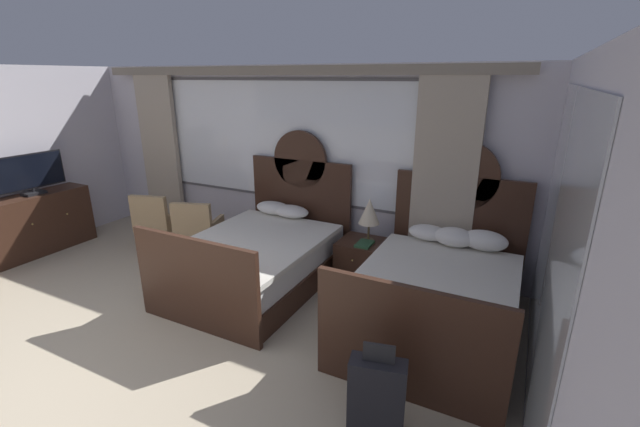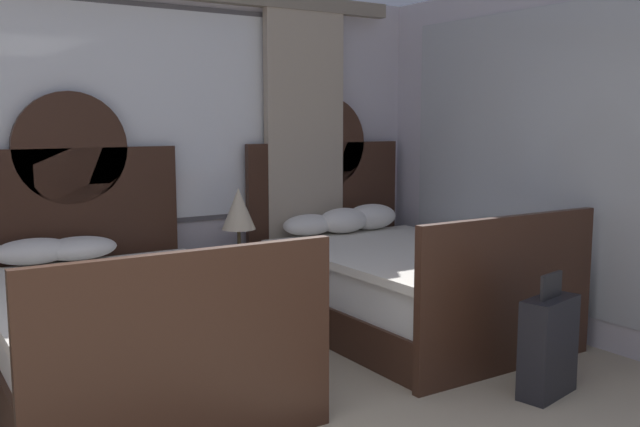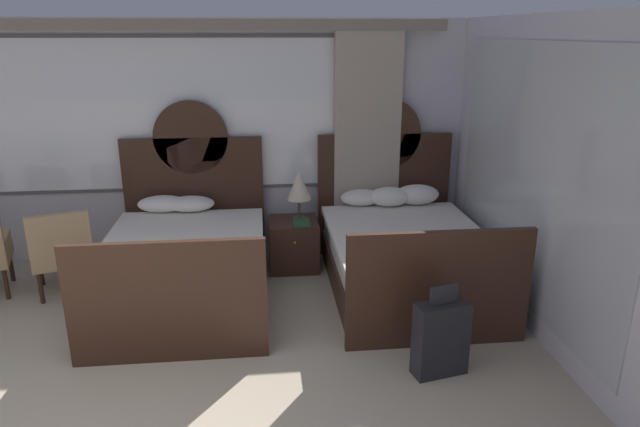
{
  "view_description": "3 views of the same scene",
  "coord_description": "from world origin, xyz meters",
  "px_view_note": "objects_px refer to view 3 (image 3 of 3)",
  "views": [
    {
      "loc": [
        3.21,
        -1.37,
        2.55
      ],
      "look_at": [
        1.25,
        2.5,
        1.12
      ],
      "focal_mm": 23.42,
      "sensor_mm": 36.0,
      "label": 1
    },
    {
      "loc": [
        -0.84,
        -1.57,
        1.64
      ],
      "look_at": [
        1.5,
        2.08,
        1.05
      ],
      "focal_mm": 39.04,
      "sensor_mm": 36.0,
      "label": 2
    },
    {
      "loc": [
        1.13,
        -2.63,
        2.55
      ],
      "look_at": [
        1.67,
        2.42,
        0.9
      ],
      "focal_mm": 31.53,
      "sensor_mm": 36.0,
      "label": 3
    }
  ],
  "objects_px": {
    "bed_near_mirror": "(404,252)",
    "table_lamp_on_nightstand": "(299,186)",
    "nightstand_between_beds": "(293,244)",
    "bed_near_window": "(186,262)",
    "armchair_by_window_left": "(62,249)",
    "suitcase_on_floor": "(441,338)",
    "book_on_nightstand": "(301,222)"
  },
  "relations": [
    {
      "from": "bed_near_window",
      "to": "nightstand_between_beds",
      "type": "distance_m",
      "value": 1.29
    },
    {
      "from": "bed_near_window",
      "to": "nightstand_between_beds",
      "type": "xyz_separation_m",
      "value": [
        1.1,
        0.66,
        -0.1
      ]
    },
    {
      "from": "bed_near_mirror",
      "to": "nightstand_between_beds",
      "type": "height_order",
      "value": "bed_near_mirror"
    },
    {
      "from": "bed_near_mirror",
      "to": "table_lamp_on_nightstand",
      "type": "bearing_deg",
      "value": 145.76
    },
    {
      "from": "nightstand_between_beds",
      "to": "book_on_nightstand",
      "type": "relative_size",
      "value": 2.19
    },
    {
      "from": "table_lamp_on_nightstand",
      "to": "book_on_nightstand",
      "type": "relative_size",
      "value": 2.14
    },
    {
      "from": "table_lamp_on_nightstand",
      "to": "armchair_by_window_left",
      "type": "xyz_separation_m",
      "value": [
        -2.42,
        -0.48,
        -0.46
      ]
    },
    {
      "from": "nightstand_between_beds",
      "to": "suitcase_on_floor",
      "type": "bearing_deg",
      "value": -65.61
    },
    {
      "from": "book_on_nightstand",
      "to": "armchair_by_window_left",
      "type": "relative_size",
      "value": 0.29
    },
    {
      "from": "bed_near_mirror",
      "to": "bed_near_window",
      "type": "bearing_deg",
      "value": -179.7
    },
    {
      "from": "bed_near_mirror",
      "to": "table_lamp_on_nightstand",
      "type": "distance_m",
      "value": 1.36
    },
    {
      "from": "bed_near_mirror",
      "to": "table_lamp_on_nightstand",
      "type": "xyz_separation_m",
      "value": [
        -1.03,
        0.7,
        0.55
      ]
    },
    {
      "from": "bed_near_window",
      "to": "book_on_nightstand",
      "type": "relative_size",
      "value": 8.66
    },
    {
      "from": "nightstand_between_beds",
      "to": "table_lamp_on_nightstand",
      "type": "height_order",
      "value": "table_lamp_on_nightstand"
    },
    {
      "from": "book_on_nightstand",
      "to": "armchair_by_window_left",
      "type": "distance_m",
      "value": 2.45
    },
    {
      "from": "table_lamp_on_nightstand",
      "to": "suitcase_on_floor",
      "type": "bearing_deg",
      "value": -67.73
    },
    {
      "from": "nightstand_between_beds",
      "to": "book_on_nightstand",
      "type": "bearing_deg",
      "value": -51.9
    },
    {
      "from": "suitcase_on_floor",
      "to": "table_lamp_on_nightstand",
      "type": "bearing_deg",
      "value": 112.27
    },
    {
      "from": "bed_near_mirror",
      "to": "book_on_nightstand",
      "type": "distance_m",
      "value": 1.16
    },
    {
      "from": "table_lamp_on_nightstand",
      "to": "suitcase_on_floor",
      "type": "xyz_separation_m",
      "value": [
        0.93,
        -2.26,
        -0.63
      ]
    },
    {
      "from": "bed_near_window",
      "to": "armchair_by_window_left",
      "type": "xyz_separation_m",
      "value": [
        -1.24,
        0.23,
        0.1
      ]
    },
    {
      "from": "bed_near_window",
      "to": "bed_near_mirror",
      "type": "height_order",
      "value": "same"
    },
    {
      "from": "bed_near_window",
      "to": "suitcase_on_floor",
      "type": "xyz_separation_m",
      "value": [
        2.1,
        -1.55,
        -0.08
      ]
    },
    {
      "from": "table_lamp_on_nightstand",
      "to": "book_on_nightstand",
      "type": "distance_m",
      "value": 0.41
    },
    {
      "from": "book_on_nightstand",
      "to": "bed_near_mirror",
      "type": "bearing_deg",
      "value": -27.75
    },
    {
      "from": "bed_near_mirror",
      "to": "suitcase_on_floor",
      "type": "distance_m",
      "value": 1.57
    },
    {
      "from": "bed_near_window",
      "to": "book_on_nightstand",
      "type": "xyz_separation_m",
      "value": [
        1.19,
        0.55,
        0.19
      ]
    },
    {
      "from": "suitcase_on_floor",
      "to": "armchair_by_window_left",
      "type": "bearing_deg",
      "value": 151.92
    },
    {
      "from": "bed_near_mirror",
      "to": "armchair_by_window_left",
      "type": "relative_size",
      "value": 2.52
    },
    {
      "from": "nightstand_between_beds",
      "to": "armchair_by_window_left",
      "type": "relative_size",
      "value": 0.64
    },
    {
      "from": "armchair_by_window_left",
      "to": "suitcase_on_floor",
      "type": "xyz_separation_m",
      "value": [
        3.35,
        -1.79,
        -0.18
      ]
    },
    {
      "from": "nightstand_between_beds",
      "to": "book_on_nightstand",
      "type": "distance_m",
      "value": 0.32
    }
  ]
}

